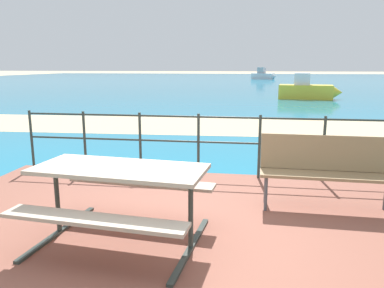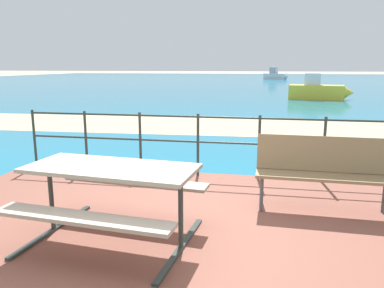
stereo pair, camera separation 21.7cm
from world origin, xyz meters
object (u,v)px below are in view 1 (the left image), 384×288
at_px(park_bench, 327,166).
at_px(boat_near, 307,90).
at_px(picnic_table, 120,185).
at_px(boat_mid, 263,75).

xyz_separation_m(park_bench, boat_near, (2.19, 17.20, -0.12)).
bearing_deg(picnic_table, boat_near, 82.30).
bearing_deg(park_bench, boat_near, 84.31).
distance_m(boat_near, boat_mid, 31.62).
height_order(park_bench, boat_near, boat_near).
bearing_deg(boat_mid, boat_near, -64.29).
bearing_deg(park_bench, boat_mid, 90.66).
relative_size(picnic_table, boat_near, 0.53).
xyz_separation_m(picnic_table, boat_mid, (3.02, 50.07, -0.13)).
relative_size(picnic_table, park_bench, 1.12).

